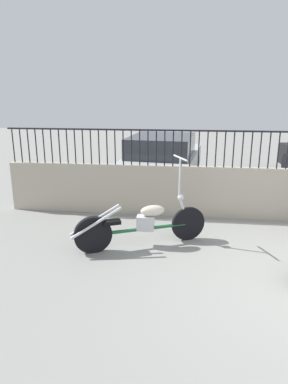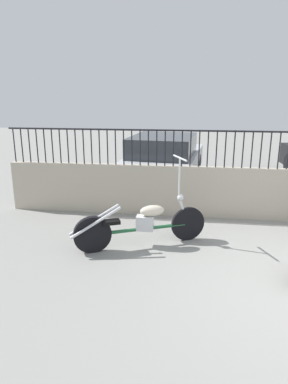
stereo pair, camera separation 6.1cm
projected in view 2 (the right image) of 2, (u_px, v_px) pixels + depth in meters
name	position (u px, v px, depth m)	size (l,w,h in m)	color
low_wall	(270.00, 194.00, 6.73)	(10.67, 0.18, 1.03)	#B2A893
fence_railing	(275.00, 144.00, 6.45)	(10.67, 0.04, 0.73)	black
motorcycle_green	(136.00, 224.00, 5.53)	(2.12, 1.07, 1.46)	black
car_silver	(164.00, 160.00, 9.34)	(2.20, 4.47, 1.36)	black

